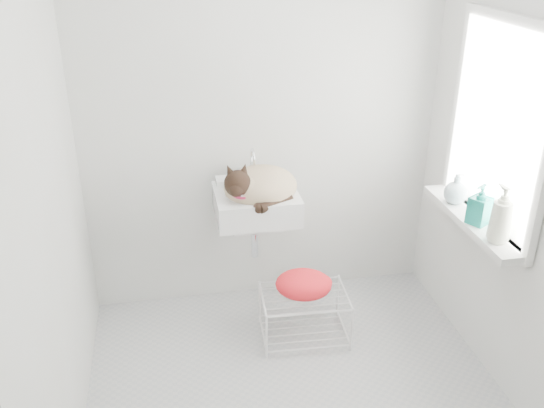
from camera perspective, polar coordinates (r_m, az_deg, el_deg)
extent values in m
cube|color=#A5A8AB|center=(3.34, 2.23, -17.46)|extent=(2.20, 2.00, 0.02)
cube|color=white|center=(3.58, -1.00, 8.80)|extent=(2.20, 0.02, 2.50)
cube|color=white|center=(3.09, 23.03, 3.97)|extent=(0.02, 2.00, 2.50)
cube|color=white|center=(2.64, -21.21, 0.82)|extent=(0.02, 2.00, 2.50)
cube|color=white|center=(3.21, 21.24, 6.93)|extent=(0.01, 0.80, 1.00)
cube|color=white|center=(3.20, 21.01, 6.93)|extent=(0.04, 0.90, 1.10)
cube|color=white|center=(3.36, 18.77, -1.51)|extent=(0.16, 0.88, 0.04)
cube|color=white|center=(3.47, -1.55, 1.16)|extent=(0.49, 0.42, 0.19)
ellipsoid|color=tan|center=(3.45, -1.04, 1.59)|extent=(0.47, 0.43, 0.22)
sphere|color=black|center=(3.33, -3.63, 2.46)|extent=(0.18, 0.18, 0.15)
torus|color=#AF1D46|center=(3.34, -3.30, 1.74)|extent=(0.16, 0.15, 0.06)
cube|color=silver|center=(3.61, 3.12, -10.70)|extent=(0.52, 0.37, 0.30)
ellipsoid|color=red|center=(3.51, 3.06, -8.32)|extent=(0.38, 0.31, 0.14)
imported|color=white|center=(3.14, 20.92, -3.36)|extent=(0.11, 0.11, 0.25)
imported|color=#12786D|center=(3.29, 19.23, -1.76)|extent=(0.14, 0.14, 0.22)
imported|color=silver|center=(3.49, 17.22, 0.16)|extent=(0.16, 0.16, 0.17)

